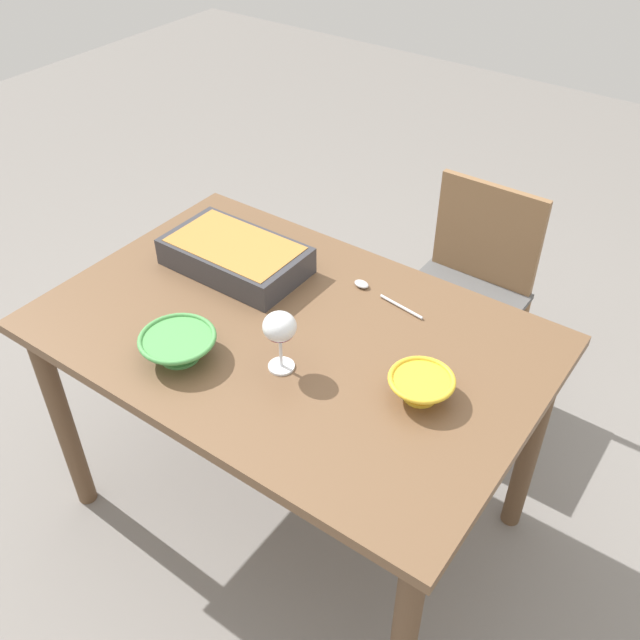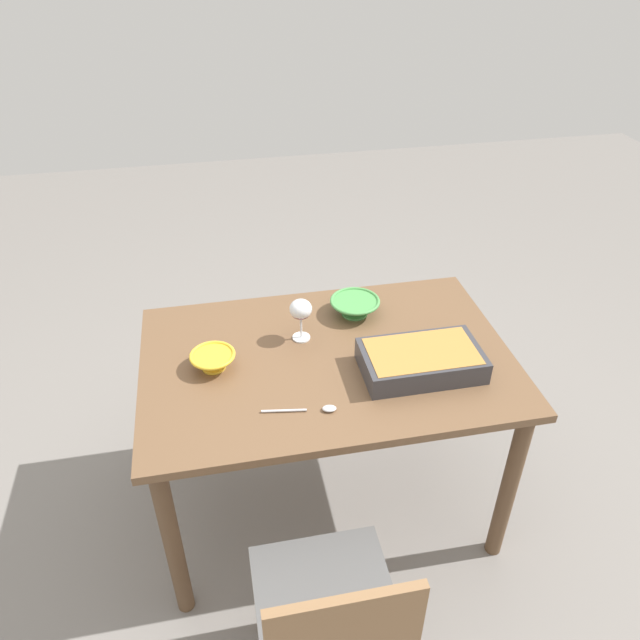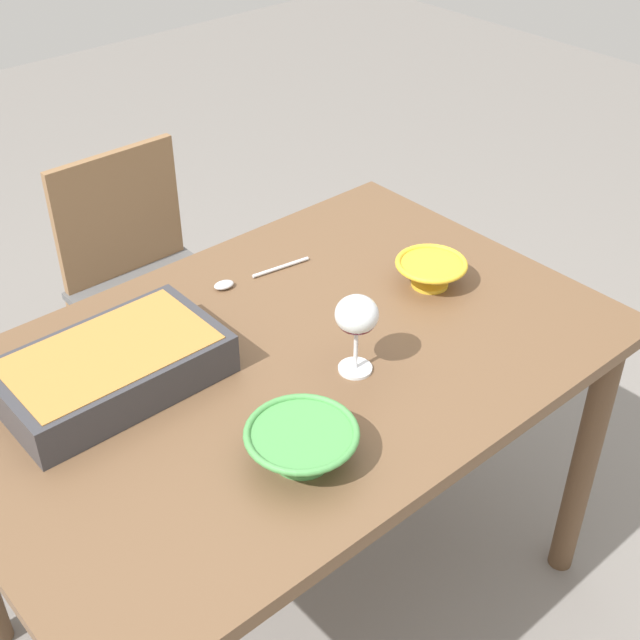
# 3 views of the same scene
# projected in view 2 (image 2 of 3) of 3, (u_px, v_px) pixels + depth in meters

# --- Properties ---
(ground_plane) EXTENTS (8.00, 8.00, 0.00)m
(ground_plane) POSITION_uv_depth(u_px,v_px,m) (326.00, 497.00, 2.52)
(ground_plane) COLOR gray
(dining_table) EXTENTS (1.27, 0.84, 0.74)m
(dining_table) POSITION_uv_depth(u_px,v_px,m) (327.00, 379.00, 2.15)
(dining_table) COLOR brown
(dining_table) RESTS_ON ground_plane
(chair) EXTENTS (0.39, 0.43, 0.80)m
(chair) POSITION_uv_depth(u_px,v_px,m) (332.00, 628.00, 1.62)
(chair) COLOR #595959
(chair) RESTS_ON ground_plane
(wine_glass) EXTENTS (0.08, 0.08, 0.16)m
(wine_glass) POSITION_uv_depth(u_px,v_px,m) (301.00, 311.00, 2.11)
(wine_glass) COLOR white
(wine_glass) RESTS_ON dining_table
(casserole_dish) EXTENTS (0.40, 0.23, 0.08)m
(casserole_dish) POSITION_uv_depth(u_px,v_px,m) (421.00, 360.00, 2.01)
(casserole_dish) COLOR #38383D
(casserole_dish) RESTS_ON dining_table
(mixing_bowl) EXTENTS (0.15, 0.15, 0.06)m
(mixing_bowl) POSITION_uv_depth(u_px,v_px,m) (213.00, 360.00, 2.02)
(mixing_bowl) COLOR yellow
(mixing_bowl) RESTS_ON dining_table
(small_bowl) EXTENTS (0.19, 0.19, 0.06)m
(small_bowl) POSITION_uv_depth(u_px,v_px,m) (355.00, 306.00, 2.28)
(small_bowl) COLOR #4C994C
(small_bowl) RESTS_ON dining_table
(serving_spoon) EXTENTS (0.23, 0.05, 0.01)m
(serving_spoon) POSITION_uv_depth(u_px,v_px,m) (315.00, 409.00, 1.87)
(serving_spoon) COLOR silver
(serving_spoon) RESTS_ON dining_table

